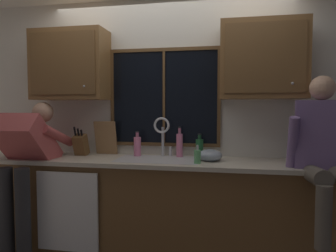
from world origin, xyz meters
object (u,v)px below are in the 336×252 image
(mixing_bowl, at_px, (210,155))
(person_standing, at_px, (26,159))
(person_sitting_on_counter, at_px, (324,147))
(bottle_green_glass, at_px, (199,148))
(knife_block, at_px, (81,145))
(soap_dispenser, at_px, (197,156))
(bottle_amber_small, at_px, (137,146))
(cutting_board, at_px, (106,138))
(bottle_tall_clear, at_px, (180,145))

(mixing_bowl, bearing_deg, person_standing, -170.45)
(person_standing, distance_m, person_sitting_on_counter, 2.64)
(mixing_bowl, bearing_deg, bottle_green_glass, 124.52)
(knife_block, distance_m, soap_dispenser, 1.27)
(bottle_amber_small, bearing_deg, person_sitting_on_counter, -14.58)
(knife_block, bearing_deg, person_standing, -135.28)
(mixing_bowl, relative_size, bottle_amber_small, 0.89)
(person_sitting_on_counter, distance_m, bottle_green_glass, 1.12)
(mixing_bowl, distance_m, bottle_amber_small, 0.77)
(cutting_board, xyz_separation_m, bottle_amber_small, (0.36, -0.05, -0.07))
(knife_block, xyz_separation_m, bottle_green_glass, (1.23, 0.08, -0.01))
(person_sitting_on_counter, distance_m, cutting_board, 2.09)
(person_standing, xyz_separation_m, mixing_bowl, (1.72, 0.29, 0.04))
(bottle_amber_small, bearing_deg, soap_dispenser, -26.25)
(bottle_tall_clear, bearing_deg, bottle_green_glass, -1.55)
(soap_dispenser, distance_m, bottle_tall_clear, 0.41)
(soap_dispenser, bearing_deg, knife_block, 168.44)
(person_standing, distance_m, bottle_tall_clear, 1.48)
(bottle_tall_clear, bearing_deg, cutting_board, 177.90)
(person_standing, relative_size, cutting_board, 4.10)
(bottle_tall_clear, bearing_deg, person_standing, -161.91)
(cutting_board, xyz_separation_m, mixing_bowl, (1.12, -0.20, -0.12))
(person_standing, bearing_deg, person_sitting_on_counter, 0.13)
(bottle_amber_small, bearing_deg, mixing_bowl, -11.27)
(person_sitting_on_counter, relative_size, bottle_amber_small, 4.91)
(person_sitting_on_counter, distance_m, bottle_tall_clear, 1.31)
(person_standing, height_order, bottle_tall_clear, person_standing)
(person_standing, height_order, bottle_green_glass, person_standing)
(person_standing, distance_m, soap_dispenser, 1.62)
(mixing_bowl, bearing_deg, cutting_board, 169.87)
(cutting_board, height_order, bottle_green_glass, cutting_board)
(person_sitting_on_counter, height_order, bottle_amber_small, person_sitting_on_counter)
(knife_block, bearing_deg, bottle_amber_small, 6.33)
(bottle_green_glass, distance_m, bottle_amber_small, 0.64)
(cutting_board, relative_size, bottle_amber_small, 1.40)
(person_standing, relative_size, bottle_amber_small, 5.75)
(bottle_green_glass, height_order, bottle_amber_small, bottle_amber_small)
(person_standing, distance_m, bottle_green_glass, 1.67)
(knife_block, bearing_deg, bottle_tall_clear, 4.77)
(bottle_tall_clear, bearing_deg, person_sitting_on_counter, -20.25)
(person_sitting_on_counter, height_order, mixing_bowl, person_sitting_on_counter)
(person_sitting_on_counter, height_order, cutting_board, person_sitting_on_counter)
(cutting_board, bearing_deg, bottle_green_glass, -1.99)
(mixing_bowl, height_order, bottle_amber_small, bottle_amber_small)
(person_sitting_on_counter, distance_m, soap_dispenser, 1.03)
(bottle_green_glass, bearing_deg, person_sitting_on_counter, -23.55)
(cutting_board, xyz_separation_m, bottle_tall_clear, (0.80, -0.03, -0.05))
(bottle_green_glass, bearing_deg, person_standing, -164.24)
(knife_block, xyz_separation_m, bottle_amber_small, (0.59, 0.07, -0.00))
(bottle_green_glass, bearing_deg, mixing_bowl, -55.48)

